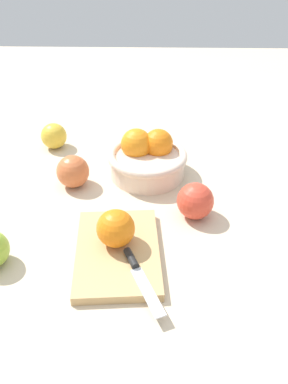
# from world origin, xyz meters

# --- Properties ---
(ground_plane) EXTENTS (2.40, 2.40, 0.00)m
(ground_plane) POSITION_xyz_m (0.00, 0.00, 0.00)
(ground_plane) COLOR beige
(bowl) EXTENTS (0.19, 0.19, 0.11)m
(bowl) POSITION_xyz_m (-0.13, 0.10, 0.04)
(bowl) COLOR beige
(bowl) RESTS_ON ground_plane
(cutting_board) EXTENTS (0.24, 0.17, 0.02)m
(cutting_board) POSITION_xyz_m (0.16, 0.05, 0.01)
(cutting_board) COLOR tan
(cutting_board) RESTS_ON ground_plane
(orange_on_board) EXTENTS (0.07, 0.07, 0.07)m
(orange_on_board) POSITION_xyz_m (0.14, 0.04, 0.05)
(orange_on_board) COLOR orange
(orange_on_board) RESTS_ON cutting_board
(knife) EXTENTS (0.15, 0.08, 0.01)m
(knife) POSITION_xyz_m (0.22, 0.09, 0.02)
(knife) COLOR silver
(knife) RESTS_ON cutting_board
(apple_back_right) EXTENTS (0.08, 0.08, 0.08)m
(apple_back_right) POSITION_xyz_m (0.03, 0.20, 0.04)
(apple_back_right) COLOR #D6422D
(apple_back_right) RESTS_ON ground_plane
(apple_front_left) EXTENTS (0.08, 0.08, 0.08)m
(apple_front_left) POSITION_xyz_m (-0.07, -0.07, 0.04)
(apple_front_left) COLOR #CC6638
(apple_front_left) RESTS_ON ground_plane
(apple_front_left_2) EXTENTS (0.07, 0.07, 0.07)m
(apple_front_left_2) POSITION_xyz_m (-0.25, -0.16, 0.03)
(apple_front_left_2) COLOR gold
(apple_front_left_2) RESTS_ON ground_plane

